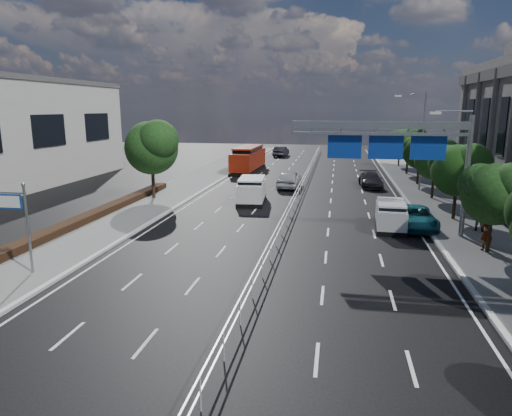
# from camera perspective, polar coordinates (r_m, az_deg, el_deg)

# --- Properties ---
(ground) EXTENTS (160.00, 160.00, 0.00)m
(ground) POSITION_cam_1_polar(r_m,az_deg,el_deg) (19.65, -0.02, -10.28)
(ground) COLOR black
(ground) RESTS_ON ground
(sidewalk_near) EXTENTS (5.00, 140.00, 0.14)m
(sidewalk_near) POSITION_cam_1_polar(r_m,az_deg,el_deg) (24.30, -28.02, -7.10)
(sidewalk_near) COLOR slate
(sidewalk_near) RESTS_ON ground
(kerb_near) EXTENTS (0.25, 140.00, 0.15)m
(kerb_near) POSITION_cam_1_polar(r_m,az_deg,el_deg) (22.87, -23.03, -7.79)
(kerb_near) COLOR silver
(kerb_near) RESTS_ON ground
(kerb_far) EXTENTS (0.25, 140.00, 0.15)m
(kerb_far) POSITION_cam_1_polar(r_m,az_deg,el_deg) (20.21, 26.48, -10.76)
(kerb_far) COLOR silver
(kerb_far) RESTS_ON ground
(median_fence) EXTENTS (0.05, 85.00, 1.02)m
(median_fence) POSITION_cam_1_polar(r_m,az_deg,el_deg) (41.08, 5.50, 2.44)
(median_fence) COLOR silver
(median_fence) RESTS_ON ground
(hedge_near) EXTENTS (1.00, 36.00, 0.44)m
(hedge_near) POSITION_cam_1_polar(r_m,az_deg,el_deg) (29.08, -24.90, -3.15)
(hedge_near) COLOR black
(hedge_near) RESTS_ON sidewalk_near
(toilet_sign) EXTENTS (1.62, 0.18, 4.34)m
(toilet_sign) POSITION_cam_1_polar(r_m,az_deg,el_deg) (23.23, -27.67, -0.54)
(toilet_sign) COLOR gray
(toilet_sign) RESTS_ON ground
(overhead_gantry) EXTENTS (10.24, 0.38, 7.45)m
(overhead_gantry) POSITION_cam_1_polar(r_m,az_deg,el_deg) (28.20, 17.48, 7.82)
(overhead_gantry) COLOR gray
(overhead_gantry) RESTS_ON ground
(streetlight_far) EXTENTS (2.78, 2.40, 9.00)m
(streetlight_far) POSITION_cam_1_polar(r_m,az_deg,el_deg) (44.52, 19.77, 8.62)
(streetlight_far) COLOR gray
(streetlight_far) RESTS_ON ground
(near_tree_back) EXTENTS (4.84, 4.51, 6.69)m
(near_tree_back) POSITION_cam_1_polar(r_m,az_deg,el_deg) (38.99, -12.88, 7.71)
(near_tree_back) COLOR black
(near_tree_back) RESTS_ON ground
(far_tree_c) EXTENTS (3.52, 3.28, 4.94)m
(far_tree_c) POSITION_cam_1_polar(r_m,az_deg,el_deg) (26.43, 27.72, 1.93)
(far_tree_c) COLOR black
(far_tree_c) RESTS_ON ground
(far_tree_d) EXTENTS (3.85, 3.59, 5.34)m
(far_tree_d) POSITION_cam_1_polar(r_m,az_deg,el_deg) (33.54, 24.01, 4.66)
(far_tree_d) COLOR black
(far_tree_d) RESTS_ON ground
(far_tree_e) EXTENTS (3.63, 3.38, 5.13)m
(far_tree_e) POSITION_cam_1_polar(r_m,az_deg,el_deg) (40.83, 21.55, 5.87)
(far_tree_e) COLOR black
(far_tree_e) RESTS_ON ground
(far_tree_f) EXTENTS (3.52, 3.28, 5.02)m
(far_tree_f) POSITION_cam_1_polar(r_m,az_deg,el_deg) (48.18, 19.83, 6.79)
(far_tree_f) COLOR black
(far_tree_f) RESTS_ON ground
(far_tree_g) EXTENTS (3.96, 3.69, 5.45)m
(far_tree_g) POSITION_cam_1_polar(r_m,az_deg,el_deg) (55.55, 18.59, 7.79)
(far_tree_g) COLOR black
(far_tree_g) RESTS_ON ground
(far_tree_h) EXTENTS (3.41, 3.18, 4.91)m
(far_tree_h) POSITION_cam_1_polar(r_m,az_deg,el_deg) (62.98, 17.60, 8.02)
(far_tree_h) COLOR black
(far_tree_h) RESTS_ON ground
(white_minivan) EXTENTS (2.47, 4.94, 2.08)m
(white_minivan) POSITION_cam_1_polar(r_m,az_deg,el_deg) (37.16, -0.53, 2.22)
(white_minivan) COLOR black
(white_minivan) RESTS_ON ground
(red_bus) EXTENTS (2.70, 10.24, 3.04)m
(red_bus) POSITION_cam_1_polar(r_m,az_deg,el_deg) (55.98, -0.97, 6.23)
(red_bus) COLOR black
(red_bus) RESTS_ON ground
(near_car_silver) EXTENTS (2.22, 5.10, 1.71)m
(near_car_silver) POSITION_cam_1_polar(r_m,az_deg,el_deg) (44.40, 4.19, 3.64)
(near_car_silver) COLOR #AEB0B5
(near_car_silver) RESTS_ON ground
(near_car_dark) EXTENTS (2.20, 4.95, 1.58)m
(near_car_dark) POSITION_cam_1_polar(r_m,az_deg,el_deg) (73.80, 3.15, 7.08)
(near_car_dark) COLOR black
(near_car_dark) RESTS_ON ground
(silver_minivan) EXTENTS (2.00, 4.31, 1.76)m
(silver_minivan) POSITION_cam_1_polar(r_m,az_deg,el_deg) (30.41, 16.48, -0.88)
(silver_minivan) COLOR black
(silver_minivan) RESTS_ON ground
(parked_car_teal) EXTENTS (2.36, 5.06, 1.40)m
(parked_car_teal) POSITION_cam_1_polar(r_m,az_deg,el_deg) (31.05, 19.31, -1.11)
(parked_car_teal) COLOR #165865
(parked_car_teal) RESTS_ON ground
(parked_car_dark) EXTENTS (2.31, 5.02, 1.42)m
(parked_car_dark) POSITION_cam_1_polar(r_m,az_deg,el_deg) (46.09, 14.13, 3.44)
(parked_car_dark) COLOR black
(parked_car_dark) RESTS_ON ground
(pedestrian_a) EXTENTS (0.84, 0.70, 1.96)m
(pedestrian_a) POSITION_cam_1_polar(r_m,az_deg,el_deg) (27.11, 26.90, -2.75)
(pedestrian_a) COLOR gray
(pedestrian_a) RESTS_ON sidewalk_far
(pedestrian_b) EXTENTS (1.13, 1.10, 1.84)m
(pedestrian_b) POSITION_cam_1_polar(r_m,az_deg,el_deg) (31.30, 26.18, -0.92)
(pedestrian_b) COLOR gray
(pedestrian_b) RESTS_ON sidewalk_far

